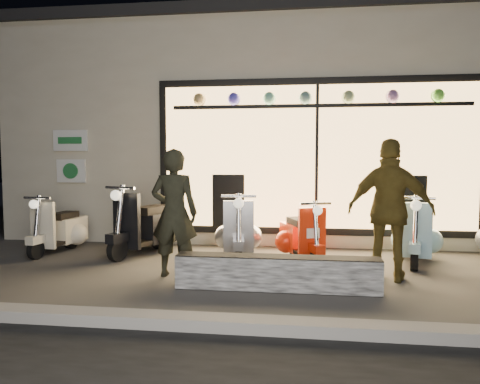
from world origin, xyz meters
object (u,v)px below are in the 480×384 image
at_px(graffiti_barrier, 277,273).
at_px(scooter_red, 300,236).
at_px(man, 174,213).
at_px(woman, 390,210).
at_px(scooter_silver, 238,232).

xyz_separation_m(graffiti_barrier, scooter_red, (0.25, 1.65, 0.16)).
relative_size(man, woman, 0.93).
bearing_deg(graffiti_barrier, scooter_silver, 111.91).
height_order(scooter_red, man, man).
distance_m(graffiti_barrier, man, 1.56).
bearing_deg(man, graffiti_barrier, 160.87).
relative_size(scooter_red, man, 0.74).
distance_m(graffiti_barrier, woman, 1.65).
bearing_deg(man, woman, -177.56).
bearing_deg(scooter_red, woman, -64.34).
bearing_deg(graffiti_barrier, man, 161.83).
bearing_deg(scooter_red, scooter_silver, 153.01).
relative_size(scooter_silver, man, 0.83).
height_order(scooter_silver, woman, woman).
xyz_separation_m(scooter_silver, man, (-0.66, -1.30, 0.44)).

